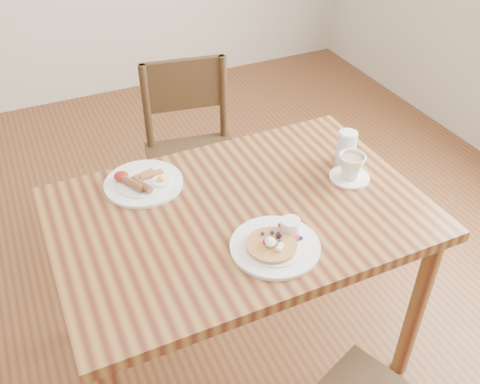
{
  "coord_description": "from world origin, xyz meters",
  "views": [
    {
      "loc": [
        -0.56,
        -1.22,
        1.85
      ],
      "look_at": [
        0.0,
        0.0,
        0.82
      ],
      "focal_mm": 40.0,
      "sensor_mm": 36.0,
      "label": 1
    }
  ],
  "objects_px": {
    "breakfast_plate": "(142,182)",
    "water_glass": "(346,148)",
    "chair_far": "(193,150)",
    "teacup_saucer": "(351,168)",
    "dining_table": "(240,232)",
    "pancake_plate": "(276,243)"
  },
  "relations": [
    {
      "from": "breakfast_plate",
      "to": "water_glass",
      "type": "height_order",
      "value": "water_glass"
    },
    {
      "from": "chair_far",
      "to": "teacup_saucer",
      "type": "height_order",
      "value": "chair_far"
    },
    {
      "from": "dining_table",
      "to": "chair_far",
      "type": "height_order",
      "value": "chair_far"
    },
    {
      "from": "dining_table",
      "to": "pancake_plate",
      "type": "relative_size",
      "value": 4.44
    },
    {
      "from": "breakfast_plate",
      "to": "teacup_saucer",
      "type": "height_order",
      "value": "teacup_saucer"
    },
    {
      "from": "dining_table",
      "to": "teacup_saucer",
      "type": "height_order",
      "value": "teacup_saucer"
    },
    {
      "from": "pancake_plate",
      "to": "water_glass",
      "type": "height_order",
      "value": "water_glass"
    },
    {
      "from": "teacup_saucer",
      "to": "water_glass",
      "type": "relative_size",
      "value": 1.14
    },
    {
      "from": "breakfast_plate",
      "to": "teacup_saucer",
      "type": "xyz_separation_m",
      "value": [
        0.67,
        -0.26,
        0.03
      ]
    },
    {
      "from": "chair_far",
      "to": "teacup_saucer",
      "type": "bearing_deg",
      "value": 120.89
    },
    {
      "from": "dining_table",
      "to": "pancake_plate",
      "type": "height_order",
      "value": "pancake_plate"
    },
    {
      "from": "dining_table",
      "to": "breakfast_plate",
      "type": "distance_m",
      "value": 0.38
    },
    {
      "from": "chair_far",
      "to": "pancake_plate",
      "type": "bearing_deg",
      "value": 94.02
    },
    {
      "from": "teacup_saucer",
      "to": "water_glass",
      "type": "bearing_deg",
      "value": 66.2
    },
    {
      "from": "water_glass",
      "to": "breakfast_plate",
      "type": "bearing_deg",
      "value": 166.32
    },
    {
      "from": "chair_far",
      "to": "breakfast_plate",
      "type": "relative_size",
      "value": 3.26
    },
    {
      "from": "dining_table",
      "to": "teacup_saucer",
      "type": "xyz_separation_m",
      "value": [
        0.42,
        -0.01,
        0.14
      ]
    },
    {
      "from": "pancake_plate",
      "to": "water_glass",
      "type": "xyz_separation_m",
      "value": [
        0.44,
        0.29,
        0.05
      ]
    },
    {
      "from": "pancake_plate",
      "to": "breakfast_plate",
      "type": "xyz_separation_m",
      "value": [
        -0.27,
        0.47,
        -0.0
      ]
    },
    {
      "from": "pancake_plate",
      "to": "water_glass",
      "type": "distance_m",
      "value": 0.53
    },
    {
      "from": "chair_far",
      "to": "water_glass",
      "type": "xyz_separation_m",
      "value": [
        0.35,
        -0.68,
        0.32
      ]
    },
    {
      "from": "teacup_saucer",
      "to": "chair_far",
      "type": "bearing_deg",
      "value": 111.47
    }
  ]
}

